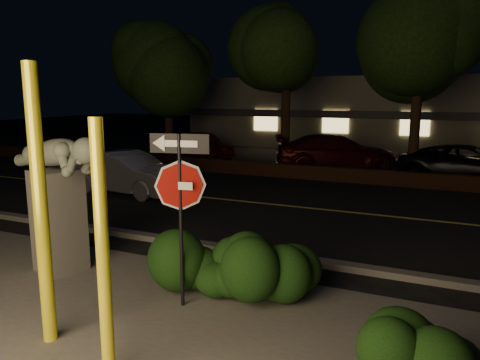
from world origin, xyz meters
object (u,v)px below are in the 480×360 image
(yellow_pole_right, at_px, (103,255))
(parked_car_red, at_px, (203,144))
(parked_car_darkred, at_px, (337,153))
(parked_car_dark, at_px, (470,164))
(yellow_pole_left, at_px, (41,208))
(silver_sedan, at_px, (127,173))
(sculpture, at_px, (57,188))
(signpost, at_px, (180,186))

(yellow_pole_right, xyz_separation_m, parked_car_red, (-7.76, 16.18, -0.77))
(yellow_pole_right, bearing_deg, parked_car_darkred, 93.65)
(yellow_pole_right, bearing_deg, parked_car_dark, 74.98)
(yellow_pole_left, bearing_deg, silver_sedan, 121.52)
(sculpture, relative_size, parked_car_red, 0.62)
(parked_car_darkred, height_order, parked_car_dark, parked_car_darkred)
(signpost, height_order, parked_car_darkred, signpost)
(sculpture, bearing_deg, parked_car_darkred, 96.81)
(yellow_pole_right, distance_m, sculpture, 3.60)
(silver_sedan, bearing_deg, yellow_pole_right, -137.35)
(yellow_pole_left, xyz_separation_m, silver_sedan, (-4.68, 7.63, -1.07))
(yellow_pole_right, height_order, signpost, yellow_pole_right)
(yellow_pole_right, height_order, parked_car_darkred, yellow_pole_right)
(parked_car_red, bearing_deg, yellow_pole_right, -125.00)
(sculpture, bearing_deg, yellow_pole_left, -33.52)
(yellow_pole_left, distance_m, parked_car_dark, 15.00)
(silver_sedan, bearing_deg, yellow_pole_left, -142.33)
(signpost, height_order, sculpture, signpost)
(yellow_pole_left, bearing_deg, parked_car_red, 112.44)
(yellow_pole_right, relative_size, silver_sedan, 0.72)
(sculpture, bearing_deg, parked_car_red, 124.44)
(parked_car_red, bearing_deg, parked_car_dark, -69.25)
(yellow_pole_left, relative_size, parked_car_darkred, 0.69)
(signpost, bearing_deg, sculpture, 160.99)
(silver_sedan, bearing_deg, parked_car_darkred, -28.38)
(silver_sedan, xyz_separation_m, parked_car_darkred, (4.93, 7.16, 0.07))
(yellow_pole_left, relative_size, parked_car_dark, 0.74)
(signpost, xyz_separation_m, parked_car_darkred, (-0.77, 13.27, -1.08))
(silver_sedan, bearing_deg, parked_car_dark, -50.42)
(yellow_pole_left, relative_size, silver_sedan, 0.87)
(silver_sedan, xyz_separation_m, parked_car_dark, (9.77, 6.44, -0.01))
(yellow_pole_left, relative_size, yellow_pole_right, 1.21)
(parked_car_red, height_order, parked_car_dark, parked_car_red)
(yellow_pole_left, distance_m, silver_sedan, 9.01)
(sculpture, xyz_separation_m, parked_car_dark, (6.72, 12.22, -0.84))
(yellow_pole_left, xyz_separation_m, parked_car_red, (-6.54, 15.84, -1.06))
(signpost, relative_size, parked_car_darkred, 0.51)
(yellow_pole_right, relative_size, sculpture, 1.18)
(sculpture, relative_size, parked_car_darkred, 0.48)
(silver_sedan, bearing_deg, parked_car_red, 18.94)
(yellow_pole_right, height_order, parked_car_dark, yellow_pole_right)
(silver_sedan, height_order, parked_car_darkred, parked_car_darkred)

